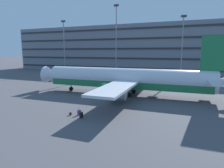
{
  "coord_description": "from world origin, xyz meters",
  "views": [
    {
      "loc": [
        14.44,
        -34.72,
        8.59
      ],
      "look_at": [
        2.09,
        -3.62,
        3.0
      ],
      "focal_mm": 31.09,
      "sensor_mm": 36.0,
      "label": 1
    }
  ],
  "objects_px": {
    "airliner": "(127,79)",
    "suitcase_orange": "(79,112)",
    "backpack_upright": "(71,114)",
    "suitcase_black": "(81,115)"
  },
  "relations": [
    {
      "from": "suitcase_black",
      "to": "backpack_upright",
      "type": "bearing_deg",
      "value": 165.58
    },
    {
      "from": "suitcase_orange",
      "to": "backpack_upright",
      "type": "distance_m",
      "value": 1.19
    },
    {
      "from": "airliner",
      "to": "backpack_upright",
      "type": "bearing_deg",
      "value": -103.5
    },
    {
      "from": "airliner",
      "to": "backpack_upright",
      "type": "height_order",
      "value": "airliner"
    },
    {
      "from": "airliner",
      "to": "backpack_upright",
      "type": "distance_m",
      "value": 15.42
    },
    {
      "from": "suitcase_black",
      "to": "airliner",
      "type": "bearing_deg",
      "value": 84.22
    },
    {
      "from": "airliner",
      "to": "suitcase_black",
      "type": "height_order",
      "value": "airliner"
    },
    {
      "from": "airliner",
      "to": "suitcase_black",
      "type": "distance_m",
      "value": 15.55
    },
    {
      "from": "airliner",
      "to": "suitcase_orange",
      "type": "xyz_separation_m",
      "value": [
        -2.46,
        -14.23,
        -2.82
      ]
    },
    {
      "from": "suitcase_black",
      "to": "backpack_upright",
      "type": "xyz_separation_m",
      "value": [
        -1.99,
        0.51,
        -0.21
      ]
    }
  ]
}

